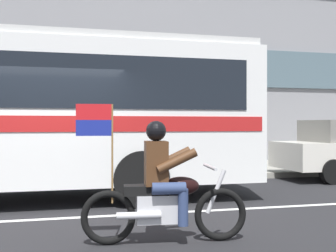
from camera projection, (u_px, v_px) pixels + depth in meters
The scene contains 5 objects.
ground_plane at pixel (52, 212), 7.37m from camera, with size 60.00×60.00×0.00m, color black.
sidewalk_curb at pixel (56, 174), 12.31m from camera, with size 28.00×3.80×0.15m, color gray.
lane_center_stripe at pixel (52, 219), 6.78m from camera, with size 26.60×0.14×0.01m, color silver.
office_building_facade at pixel (57, 18), 14.51m from camera, with size 28.00×0.89×10.35m.
motorcycle_with_rider at pixel (163, 191), 5.42m from camera, with size 2.19×0.66×1.78m.
Camera 1 is at (0.15, -7.63, 1.52)m, focal length 45.27 mm.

